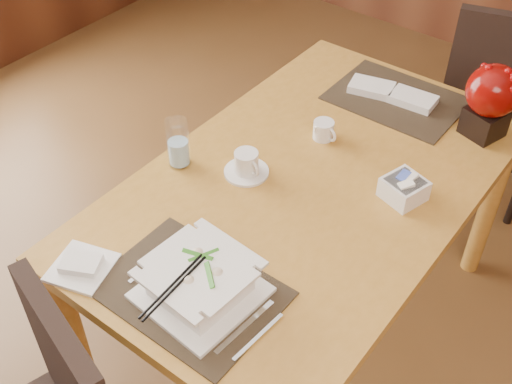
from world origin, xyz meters
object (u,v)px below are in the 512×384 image
Objects in this scene: soup_setting at (200,282)px; creamer_jug at (323,130)px; berry_decor at (492,97)px; far_chair at (497,99)px; sugar_caddy at (404,189)px; bread_plate at (82,267)px; water_glass at (178,143)px; coffee_cup at (246,165)px; dining_table at (308,203)px.

soup_setting is 0.75m from creamer_jug.
far_chair is at bearing 101.52° from berry_decor.
sugar_caddy is 0.72× the size of bread_plate.
far_chair is (0.58, 1.27, -0.28)m from water_glass.
coffee_cup is 1.26m from far_chair.
creamer_jug is at bearing 103.14° from soup_setting.
coffee_cup reaches higher than sugar_caddy.
berry_decor is (0.69, 0.73, 0.06)m from water_glass.
water_glass is at bearing 49.29° from far_chair.
dining_table is 1.53× the size of far_chair.
dining_table is 0.73m from bread_plate.
far_chair is at bearing 65.50° from water_glass.
berry_decor is (0.32, 0.54, 0.24)m from dining_table.
far_chair reaches higher than sugar_caddy.
far_chair is (0.49, 1.75, -0.20)m from bread_plate.
dining_table is at bearing 27.95° from coffee_cup.
dining_table is 1.11m from far_chair.
far_chair is at bearing 88.44° from creamer_jug.
berry_decor reaches higher than bread_plate.
creamer_jug is (0.28, 0.39, -0.05)m from water_glass.
sugar_caddy is at bearing 24.28° from water_glass.
bread_plate is at bearing -125.18° from sugar_caddy.
berry_decor is at bearing 59.45° from dining_table.
bread_plate is at bearing -100.25° from coffee_cup.
soup_setting is 1.91× the size of bread_plate.
water_glass is (-0.40, 0.36, 0.03)m from soup_setting.
sugar_caddy is at bearing 23.89° from coffee_cup.
berry_decor is at bearing 82.36° from sugar_caddy.
water_glass is at bearing -109.36° from creamer_jug.
soup_setting is 0.30× the size of far_chair.
coffee_cup is (-0.21, 0.45, -0.02)m from soup_setting.
soup_setting is 2.08× the size of coffee_cup.
water_glass is 1.85× the size of creamer_jug.
sugar_caddy is (0.23, 0.64, -0.02)m from soup_setting.
creamer_jug reaches higher than dining_table.
water_glass reaches higher than coffee_cup.
sugar_caddy is at bearing 54.82° from bread_plate.
far_chair is at bearing 74.44° from bread_plate.
coffee_cup is 0.92× the size of bread_plate.
sugar_caddy is 1.02m from far_chair.
soup_setting is at bearing -86.76° from dining_table.
bread_plate is (-0.10, -0.57, -0.03)m from coffee_cup.
water_glass is (-0.37, -0.18, 0.18)m from dining_table.
far_chair is (0.38, 1.18, -0.23)m from coffee_cup.
berry_decor is 0.65m from far_chair.
bread_plate is (-0.19, -0.87, -0.03)m from creamer_jug.
coffee_cup is at bearing -152.05° from dining_table.
water_glass is 0.17× the size of far_chair.
dining_table is 0.45m from water_glass.
sugar_caddy is at bearing 74.51° from soup_setting.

